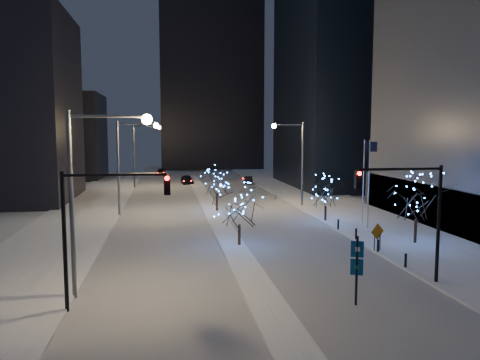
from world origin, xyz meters
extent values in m
plane|color=silver|center=(0.00, 0.00, 0.00)|extent=(160.00, 160.00, 0.00)
cube|color=#A7ABB5|center=(0.00, 35.00, 0.01)|extent=(20.00, 130.00, 0.02)
cube|color=white|center=(0.00, 30.00, 0.07)|extent=(2.00, 80.00, 0.15)
cube|color=white|center=(15.00, 20.00, 0.07)|extent=(10.00, 90.00, 0.15)
cube|color=white|center=(-14.00, 20.00, 0.07)|extent=(8.00, 90.00, 0.15)
cube|color=black|center=(-26.00, 70.00, 8.00)|extent=(18.00, 16.00, 16.00)
cube|color=black|center=(6.00, 92.00, 21.00)|extent=(24.00, 14.00, 42.00)
cylinder|color=#595E66|center=(-10.00, 2.00, 5.00)|extent=(0.24, 0.24, 10.00)
cylinder|color=#595E66|center=(-8.00, 2.00, 9.70)|extent=(4.00, 0.16, 0.16)
sphere|color=#FFD67F|center=(-6.00, 2.00, 9.55)|extent=(0.56, 0.56, 0.56)
cylinder|color=#595E66|center=(-10.00, 27.00, 5.00)|extent=(0.24, 0.24, 10.00)
cylinder|color=#595E66|center=(-8.00, 27.00, 9.70)|extent=(4.00, 0.16, 0.16)
sphere|color=#FFD67F|center=(-6.00, 27.00, 9.55)|extent=(0.56, 0.56, 0.56)
cylinder|color=#595E66|center=(-10.00, 52.00, 5.00)|extent=(0.24, 0.24, 10.00)
cylinder|color=#595E66|center=(-8.00, 52.00, 9.70)|extent=(4.00, 0.16, 0.16)
sphere|color=#FFD67F|center=(-6.00, 52.00, 9.55)|extent=(0.56, 0.56, 0.56)
cylinder|color=#595E66|center=(11.00, 30.00, 5.00)|extent=(0.24, 0.24, 10.00)
cylinder|color=#595E66|center=(9.25, 30.00, 9.70)|extent=(3.50, 0.16, 0.16)
sphere|color=#FFD67F|center=(7.50, 30.00, 9.55)|extent=(0.56, 0.56, 0.56)
cylinder|color=black|center=(-10.00, 0.00, 3.50)|extent=(0.20, 0.20, 7.00)
cylinder|color=black|center=(-7.50, 0.00, 6.80)|extent=(5.00, 0.14, 0.14)
cube|color=black|center=(-5.00, 0.00, 6.25)|extent=(0.32, 0.28, 1.00)
sphere|color=#FF0C05|center=(-5.00, -0.18, 6.60)|extent=(0.22, 0.22, 0.22)
cylinder|color=black|center=(10.50, 1.00, 3.50)|extent=(0.20, 0.20, 7.00)
cylinder|color=black|center=(8.00, 1.00, 6.80)|extent=(5.00, 0.14, 0.14)
cube|color=black|center=(5.50, 1.00, 6.25)|extent=(0.32, 0.28, 1.00)
sphere|color=#FF0C05|center=(5.50, 0.82, 6.60)|extent=(0.22, 0.22, 0.22)
cylinder|color=silver|center=(13.00, 16.00, 4.15)|extent=(0.10, 0.10, 8.00)
cube|color=black|center=(13.35, 16.00, 7.55)|extent=(0.70, 0.03, 0.90)
cylinder|color=silver|center=(13.60, 18.50, 4.15)|extent=(0.10, 0.10, 8.00)
cube|color=black|center=(13.95, 18.50, 7.55)|extent=(0.70, 0.03, 0.90)
cylinder|color=black|center=(10.20, 4.00, 0.60)|extent=(0.16, 0.16, 0.90)
cylinder|color=black|center=(10.20, 8.00, 0.60)|extent=(0.16, 0.16, 0.90)
cylinder|color=black|center=(10.20, 12.00, 0.60)|extent=(0.16, 0.16, 0.90)
cylinder|color=black|center=(10.20, 16.00, 0.60)|extent=(0.16, 0.16, 0.90)
imported|color=black|center=(-1.50, 56.32, 0.76)|extent=(2.28, 4.63, 1.52)
imported|color=black|center=(8.92, 55.18, 0.64)|extent=(1.90, 4.03, 1.28)
imported|color=black|center=(-6.10, 73.34, 0.63)|extent=(2.22, 4.52, 1.27)
cylinder|color=black|center=(0.50, 11.69, 0.94)|extent=(0.22, 0.22, 1.58)
cylinder|color=black|center=(0.50, 27.66, 1.10)|extent=(0.22, 0.22, 1.90)
cylinder|color=black|center=(14.38, 10.22, 1.08)|extent=(0.22, 0.22, 1.86)
cylinder|color=black|center=(10.50, 20.28, 0.86)|extent=(0.22, 0.22, 1.41)
cylinder|color=black|center=(4.50, -1.46, 1.82)|extent=(0.12, 0.12, 3.63)
cube|color=navy|center=(4.50, -1.46, 2.96)|extent=(0.62, 0.34, 0.83)
cube|color=navy|center=(4.50, -1.46, 2.02)|extent=(0.62, 0.34, 0.83)
cylinder|color=black|center=(10.08, 8.35, 0.75)|extent=(0.07, 0.07, 1.20)
cylinder|color=black|center=(10.52, 8.35, 0.75)|extent=(0.07, 0.07, 1.20)
cube|color=orange|center=(10.30, 8.35, 1.57)|extent=(1.18, 0.47, 1.24)
camera|label=1|loc=(-5.05, -23.48, 8.90)|focal=35.00mm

